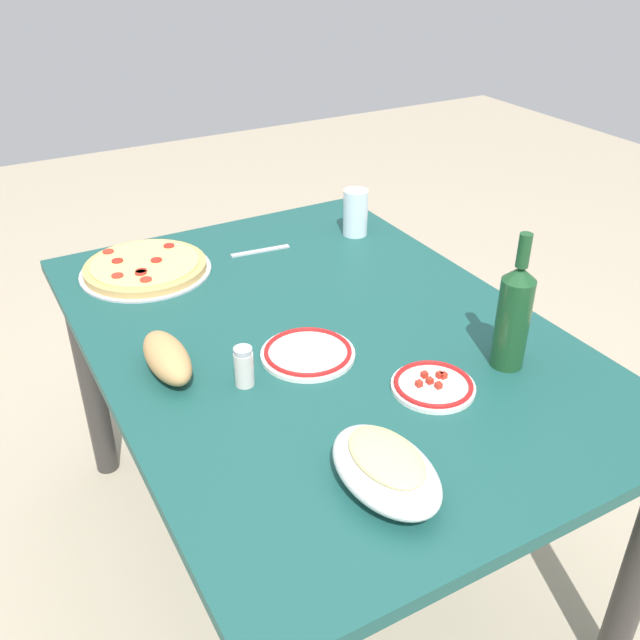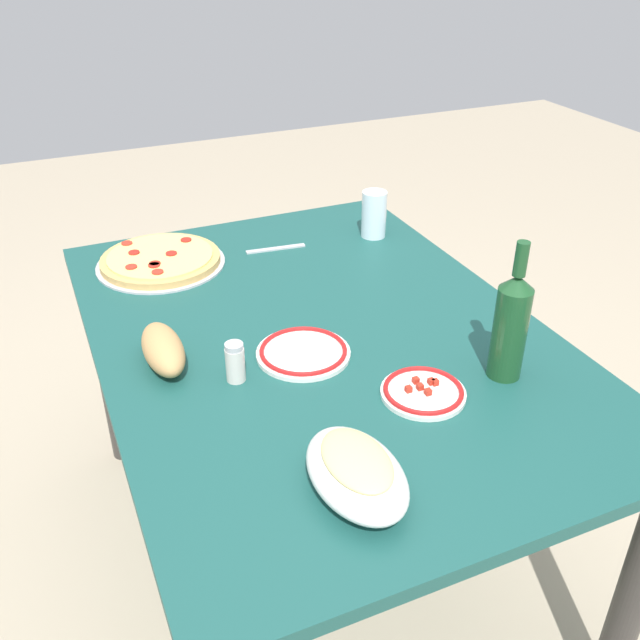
# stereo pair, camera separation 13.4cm
# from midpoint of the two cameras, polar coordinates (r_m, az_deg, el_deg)

# --- Properties ---
(ground_plane) EXTENTS (8.00, 8.00, 0.00)m
(ground_plane) POSITION_cam_midpoint_polar(r_m,az_deg,el_deg) (2.09, 1.94, -18.25)
(ground_plane) COLOR tan
(ground_plane) RESTS_ON ground
(dining_table) EXTENTS (1.39, 0.98, 0.73)m
(dining_table) POSITION_cam_midpoint_polar(r_m,az_deg,el_deg) (1.67, 2.31, -4.08)
(dining_table) COLOR #194C47
(dining_table) RESTS_ON ground
(pepperoni_pizza) EXTENTS (0.34, 0.34, 0.03)m
(pepperoni_pizza) POSITION_cam_midpoint_polar(r_m,az_deg,el_deg) (1.94, -10.86, 4.75)
(pepperoni_pizza) COLOR #B7B7BC
(pepperoni_pizza) RESTS_ON dining_table
(baked_pasta_dish) EXTENTS (0.24, 0.15, 0.08)m
(baked_pasta_dish) POSITION_cam_midpoint_polar(r_m,az_deg,el_deg) (1.19, 6.27, -12.15)
(baked_pasta_dish) COLOR white
(baked_pasta_dish) RESTS_ON dining_table
(wine_bottle) EXTENTS (0.07, 0.07, 0.30)m
(wine_bottle) POSITION_cam_midpoint_polar(r_m,az_deg,el_deg) (1.47, 17.73, -0.40)
(wine_bottle) COLOR #194723
(wine_bottle) RESTS_ON dining_table
(water_glass) EXTENTS (0.07, 0.07, 0.14)m
(water_glass) POSITION_cam_midpoint_polar(r_m,az_deg,el_deg) (2.07, 6.26, 8.48)
(water_glass) COLOR silver
(water_glass) RESTS_ON dining_table
(side_plate_near) EXTENTS (0.17, 0.17, 0.02)m
(side_plate_near) POSITION_cam_midpoint_polar(r_m,az_deg,el_deg) (1.43, 11.04, -5.78)
(side_plate_near) COLOR white
(side_plate_near) RESTS_ON dining_table
(side_plate_far) EXTENTS (0.21, 0.21, 0.02)m
(side_plate_far) POSITION_cam_midpoint_polar(r_m,az_deg,el_deg) (1.52, 1.16, -2.67)
(side_plate_far) COLOR white
(side_plate_far) RESTS_ON dining_table
(bread_loaf) EXTENTS (0.20, 0.08, 0.07)m
(bread_loaf) POSITION_cam_midpoint_polar(r_m,az_deg,el_deg) (1.50, -10.11, -2.40)
(bread_loaf) COLOR tan
(bread_loaf) RESTS_ON dining_table
(spice_shaker) EXTENTS (0.04, 0.04, 0.09)m
(spice_shaker) POSITION_cam_midpoint_polar(r_m,az_deg,el_deg) (1.43, -4.23, -3.50)
(spice_shaker) COLOR silver
(spice_shaker) RESTS_ON dining_table
(fork_left) EXTENTS (0.03, 0.17, 0.00)m
(fork_left) POSITION_cam_midpoint_polar(r_m,az_deg,el_deg) (2.00, -1.68, 5.75)
(fork_left) COLOR #B7B7BC
(fork_left) RESTS_ON dining_table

